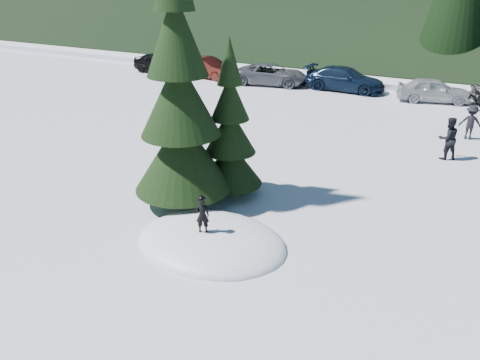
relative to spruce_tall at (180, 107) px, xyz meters
The scene contains 12 objects.
ground 4.37m from the spruce_tall, 39.29° to the right, with size 200.00×200.00×0.00m, color white.
snow_mound 4.37m from the spruce_tall, 39.29° to the right, with size 4.48×3.52×0.96m, color white.
spruce_tall is the anchor object (origin of this frame).
spruce_short 2.11m from the spruce_tall, 54.46° to the left, with size 2.20×2.20×5.37m.
child_skier 3.74m from the spruce_tall, 44.74° to the right, with size 0.38×0.25×1.04m, color black.
adult_0 11.51m from the spruce_tall, 50.07° to the left, with size 0.87×0.68×1.78m, color black.
adult_2 14.50m from the spruce_tall, 56.64° to the left, with size 1.04×0.60×1.60m, color black.
car_0 23.22m from the spruce_tall, 129.79° to the left, with size 1.80×4.47×1.52m, color black.
car_1 21.01m from the spruce_tall, 120.07° to the left, with size 1.58×4.53×1.49m, color #3D0F0B.
car_2 19.10m from the spruce_tall, 106.23° to the left, with size 2.37×5.14×1.43m, color #4F5157.
car_3 19.03m from the spruce_tall, 90.80° to the left, with size 2.14×5.26×1.53m, color black.
car_4 19.41m from the spruce_tall, 73.89° to the left, with size 1.70×4.22×1.44m, color #9B9EA4.
Camera 1 is at (6.27, -9.79, 7.11)m, focal length 35.00 mm.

